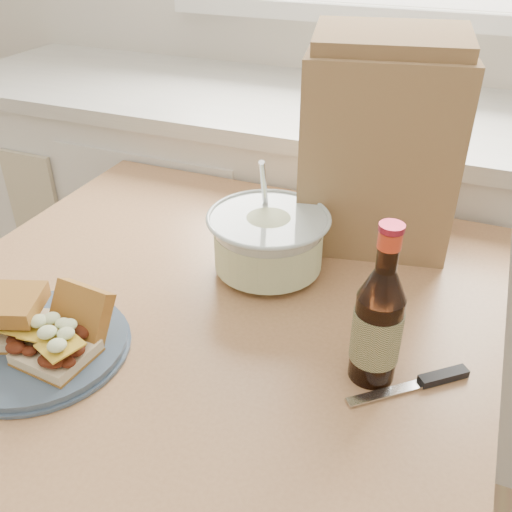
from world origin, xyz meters
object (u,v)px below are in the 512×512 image
at_px(coleslaw_bowl, 268,244).
at_px(beer_bottle, 378,324).
at_px(paper_bag, 379,153).
at_px(dining_table, 206,355).
at_px(plate, 39,346).

xyz_separation_m(coleslaw_bowl, beer_bottle, (0.24, -0.20, 0.04)).
bearing_deg(coleslaw_bowl, paper_bag, 52.48).
relative_size(dining_table, paper_bag, 2.62).
distance_m(plate, coleslaw_bowl, 0.43).
relative_size(plate, coleslaw_bowl, 1.21).
distance_m(beer_bottle, paper_bag, 0.41).
xyz_separation_m(dining_table, plate, (-0.18, -0.20, 0.13)).
xyz_separation_m(plate, beer_bottle, (0.49, 0.14, 0.09)).
bearing_deg(plate, coleslaw_bowl, 54.32).
height_order(dining_table, paper_bag, paper_bag).
bearing_deg(plate, beer_bottle, 16.41).
bearing_deg(coleslaw_bowl, dining_table, -115.55).
height_order(plate, beer_bottle, beer_bottle).
bearing_deg(paper_bag, coleslaw_bowl, -138.99).
xyz_separation_m(plate, paper_bag, (0.40, 0.54, 0.18)).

